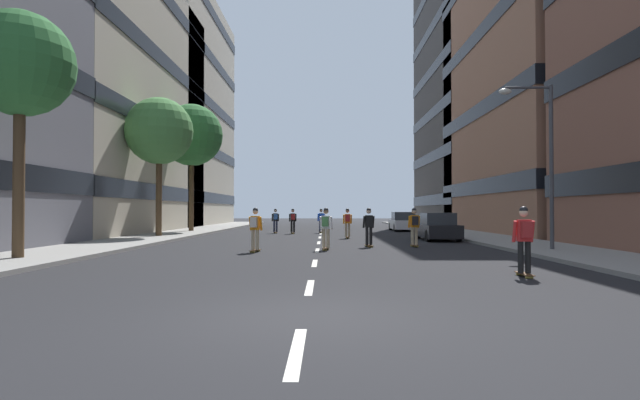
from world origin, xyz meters
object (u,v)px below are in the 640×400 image
(street_tree_far, at_px, (192,135))
(skater_8, at_px, (369,225))
(parked_car_mid, at_px, (437,228))
(skater_3, at_px, (348,221))
(parked_car_near, at_px, (403,222))
(street_tree_near, at_px, (159,132))
(street_tree_mid, at_px, (20,65))
(skater_6, at_px, (326,226))
(streetlamp_right, at_px, (542,148))
(skater_4, at_px, (293,219))
(skater_5, at_px, (414,225))
(skater_0, at_px, (321,219))
(skater_7, at_px, (524,237))
(skater_1, at_px, (255,227))
(skater_2, at_px, (275,219))

(street_tree_far, height_order, skater_8, street_tree_far)
(parked_car_mid, bearing_deg, skater_3, 159.30)
(parked_car_near, relative_size, street_tree_near, 0.53)
(street_tree_mid, bearing_deg, skater_6, 25.98)
(streetlamp_right, distance_m, skater_4, 19.38)
(parked_car_mid, relative_size, street_tree_near, 0.53)
(street_tree_mid, relative_size, skater_8, 4.53)
(parked_car_near, bearing_deg, skater_5, -96.98)
(street_tree_far, height_order, skater_0, street_tree_far)
(street_tree_near, relative_size, skater_7, 4.67)
(street_tree_far, distance_m, skater_6, 20.20)
(parked_car_mid, distance_m, skater_7, 15.52)
(parked_car_near, bearing_deg, skater_8, -103.42)
(skater_3, bearing_deg, parked_car_mid, -20.70)
(skater_3, relative_size, skater_5, 1.00)
(skater_0, relative_size, skater_5, 1.00)
(street_tree_mid, relative_size, skater_7, 4.53)
(streetlamp_right, relative_size, skater_8, 3.65)
(parked_car_near, height_order, skater_1, skater_1)
(skater_3, xyz_separation_m, skater_4, (-3.62, 5.72, 0.00))
(skater_1, relative_size, skater_6, 1.00)
(street_tree_near, bearing_deg, skater_4, 35.77)
(streetlamp_right, bearing_deg, street_tree_near, 151.24)
(skater_0, bearing_deg, streetlamp_right, -62.43)
(skater_4, xyz_separation_m, skater_7, (7.31, -23.04, 0.00))
(street_tree_mid, height_order, skater_0, street_tree_mid)
(parked_car_mid, distance_m, skater_3, 5.26)
(skater_2, distance_m, skater_8, 14.71)
(skater_4, height_order, skater_8, same)
(street_tree_far, relative_size, streetlamp_right, 1.45)
(streetlamp_right, distance_m, skater_3, 12.76)
(skater_0, xyz_separation_m, skater_6, (0.33, -15.87, 0.03))
(parked_car_mid, distance_m, skater_0, 11.02)
(parked_car_near, height_order, skater_4, skater_4)
(street_tree_far, height_order, skater_7, street_tree_far)
(parked_car_mid, height_order, skater_2, skater_2)
(skater_2, height_order, skater_8, same)
(skater_4, bearing_deg, parked_car_near, 30.53)
(parked_car_near, height_order, streetlamp_right, streetlamp_right)
(street_tree_mid, bearing_deg, street_tree_near, 90.00)
(parked_car_mid, xyz_separation_m, skater_2, (-9.84, 8.40, 0.32))
(skater_1, distance_m, skater_3, 10.75)
(skater_7, bearing_deg, skater_4, 107.61)
(skater_1, distance_m, skater_8, 5.58)
(street_tree_far, distance_m, skater_2, 8.97)
(skater_4, relative_size, skater_7, 1.00)
(skater_0, bearing_deg, street_tree_far, 176.83)
(parked_car_near, xyz_separation_m, skater_5, (-2.16, -17.68, 0.32))
(parked_car_near, distance_m, street_tree_near, 20.18)
(skater_0, distance_m, skater_2, 3.34)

